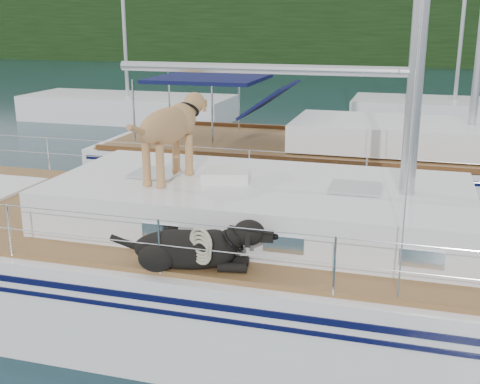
% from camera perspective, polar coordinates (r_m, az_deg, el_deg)
% --- Properties ---
extents(ground, '(120.00, 120.00, 0.00)m').
position_cam_1_polar(ground, '(8.43, -3.71, -10.60)').
color(ground, black).
rests_on(ground, ground).
extents(tree_line, '(90.00, 3.00, 6.00)m').
position_cam_1_polar(tree_line, '(52.14, 13.79, 14.82)').
color(tree_line, black).
rests_on(tree_line, ground).
extents(shore_bank, '(92.00, 1.00, 1.20)m').
position_cam_1_polar(shore_bank, '(53.42, 13.68, 12.27)').
color(shore_bank, '#595147').
rests_on(shore_bank, ground).
extents(main_sailboat, '(12.00, 3.80, 14.01)m').
position_cam_1_polar(main_sailboat, '(8.11, -3.22, -6.40)').
color(main_sailboat, white).
rests_on(main_sailboat, ground).
extents(neighbor_sailboat, '(11.00, 3.50, 13.30)m').
position_cam_1_polar(neighbor_sailboat, '(13.30, 10.81, 2.08)').
color(neighbor_sailboat, white).
rests_on(neighbor_sailboat, ground).
extents(bg_boat_west, '(8.00, 3.00, 11.65)m').
position_cam_1_polar(bg_boat_west, '(23.82, -10.53, 7.79)').
color(bg_boat_west, white).
rests_on(bg_boat_west, ground).
extents(bg_boat_center, '(7.20, 3.00, 11.65)m').
position_cam_1_polar(bg_boat_center, '(23.35, 19.59, 6.99)').
color(bg_boat_center, white).
rests_on(bg_boat_center, ground).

